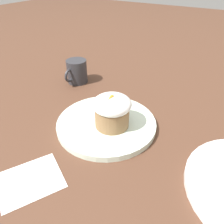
{
  "coord_description": "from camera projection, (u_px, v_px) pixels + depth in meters",
  "views": [
    {
      "loc": [
        0.38,
        0.25,
        0.36
      ],
      "look_at": [
        0.01,
        0.02,
        0.06
      ],
      "focal_mm": 35.0,
      "sensor_mm": 36.0,
      "label": 1
    }
  ],
  "objects": [
    {
      "name": "ground_plane",
      "position": [
        106.0,
        126.0,
        0.58
      ],
      "size": [
        4.0,
        4.0,
        0.0
      ],
      "primitive_type": "plane",
      "color": "#513323"
    },
    {
      "name": "paper_napkin",
      "position": [
        30.0,
        180.0,
        0.44
      ],
      "size": [
        0.16,
        0.15,
        0.0
      ],
      "color": "white",
      "rests_on": "ground_plane"
    },
    {
      "name": "coffee_cup",
      "position": [
        77.0,
        72.0,
        0.77
      ],
      "size": [
        0.1,
        0.07,
        0.08
      ],
      "color": "#2D2D33",
      "rests_on": "ground_plane"
    },
    {
      "name": "carrot_cake",
      "position": [
        112.0,
        110.0,
        0.54
      ],
      "size": [
        0.1,
        0.1,
        0.09
      ],
      "color": "olive",
      "rests_on": "dessert_plate"
    },
    {
      "name": "dessert_plate",
      "position": [
        106.0,
        123.0,
        0.58
      ],
      "size": [
        0.26,
        0.26,
        0.02
      ],
      "color": "silver",
      "rests_on": "ground_plane"
    },
    {
      "name": "spoon",
      "position": [
        113.0,
        116.0,
        0.59
      ],
      "size": [
        0.08,
        0.12,
        0.01
      ],
      "color": "#B7B7BC",
      "rests_on": "dessert_plate"
    }
  ]
}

